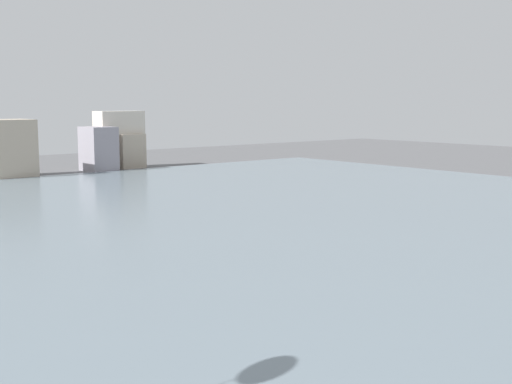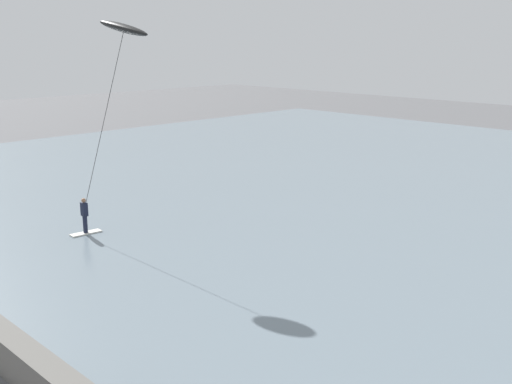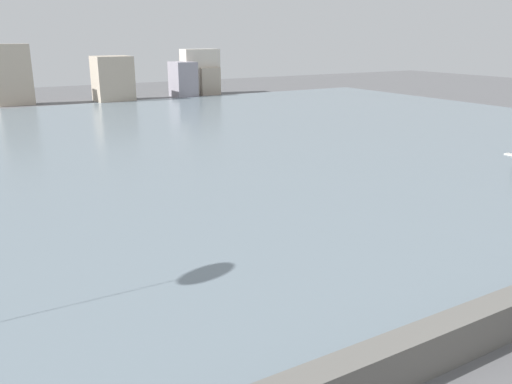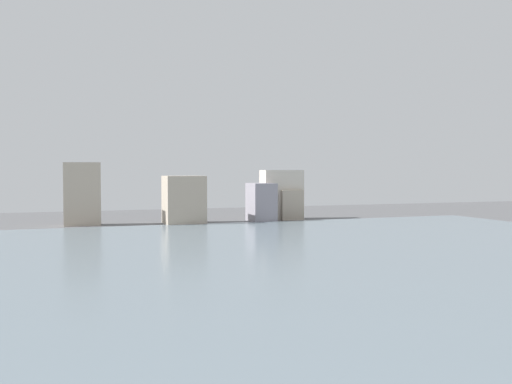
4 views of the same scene
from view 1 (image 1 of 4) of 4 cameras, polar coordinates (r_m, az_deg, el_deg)
name	(u,v)px [view 1 (image 1 of 4)]	position (r m, az deg, el deg)	size (l,w,h in m)	color
water_bay	(39,237)	(34.89, -17.78, -3.59)	(84.00, 52.00, 0.10)	slate
far_shore_buildings	(41,146)	(64.98, -17.59, 3.71)	(26.04, 4.67, 6.45)	#B7A893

